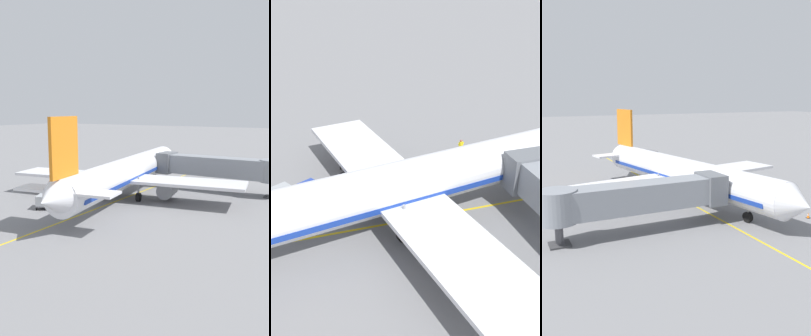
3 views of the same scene
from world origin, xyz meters
The scene contains 11 objects.
ground_plane centered at (0.00, 0.00, 0.00)m, with size 400.00×400.00×0.00m, color slate.
gate_lead_in_line centered at (0.00, 0.00, 0.00)m, with size 0.24×80.00×0.01m, color gold.
parked_airliner centered at (-0.12, -1.04, 3.19)m, with size 30.45×37.23×10.63m.
baggage_tug_lead centered at (-5.83, -3.71, 0.71)m, with size 1.75×2.70×1.62m.
baggage_cart_front centered at (-6.37, -2.25, 0.95)m, with size 2.21×2.87×1.58m.
baggage_cart_second_in_train centered at (-6.04, -4.90, 0.95)m, with size 2.21×2.87×1.58m.
baggage_cart_third_in_train centered at (-5.30, -8.54, 0.95)m, with size 2.21×2.87×1.58m.
baggage_cart_tail_end centered at (-5.33, -10.72, 0.95)m, with size 2.21×2.87×1.58m.
ground_crew_wing_walker centered at (-9.56, 7.45, 0.95)m, with size 0.33×0.72×1.69m.
ground_crew_loader centered at (-10.10, -4.75, 0.95)m, with size 0.33×0.72×1.69m.
safety_cone_nose_left centered at (-8.63, 11.97, 0.29)m, with size 0.36×0.36×0.59m.
Camera 2 is at (26.60, -9.84, 19.37)m, focal length 45.97 mm.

